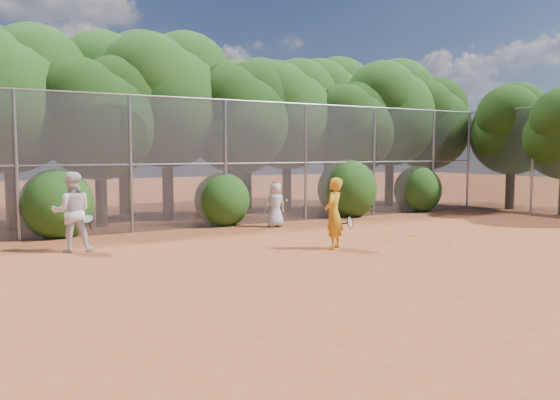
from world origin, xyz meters
TOP-DOWN VIEW (x-y plane):
  - ground at (0.00, 0.00)m, footprint 80.00×80.00m
  - fence_back at (-0.12, 6.00)m, footprint 20.05×0.09m
  - fence_side at (10.00, 3.00)m, footprint 0.09×6.09m
  - tree_1 at (-6.94, 8.54)m, footprint 4.64×4.03m
  - tree_2 at (-4.45, 7.83)m, footprint 3.99×3.47m
  - tree_3 at (-1.94, 8.84)m, footprint 4.89×4.26m
  - tree_4 at (0.55, 8.24)m, footprint 4.19×3.64m
  - tree_5 at (3.06, 9.04)m, footprint 4.51×3.92m
  - tree_6 at (5.55, 8.03)m, footprint 3.86×3.36m
  - tree_7 at (8.06, 8.64)m, footprint 4.77×4.14m
  - tree_8 at (10.05, 8.34)m, footprint 4.25×3.70m
  - tree_10 at (-2.93, 11.05)m, footprint 5.15×4.48m
  - tree_11 at (2.06, 10.64)m, footprint 4.64×4.03m
  - tree_12 at (6.56, 11.24)m, footprint 5.02×4.37m
  - tree_13 at (11.45, 5.03)m, footprint 3.86×3.36m
  - bush_0 at (-6.00, 6.30)m, footprint 2.00×2.00m
  - bush_1 at (-1.00, 6.30)m, footprint 1.80×1.80m
  - bush_2 at (4.00, 6.30)m, footprint 2.20×2.20m
  - bush_3 at (7.50, 6.30)m, footprint 1.90×1.90m
  - player_yellow at (-0.42, 0.87)m, footprint 0.88×0.71m
  - player_teen at (0.27, 5.05)m, footprint 0.72×0.49m
  - player_white at (-6.01, 3.63)m, footprint 1.01×0.90m
  - ball_0 at (2.54, 1.32)m, footprint 0.07×0.07m
  - ball_1 at (3.70, 3.60)m, footprint 0.07×0.07m
  - ball_2 at (2.77, 0.19)m, footprint 0.07×0.07m
  - ball_3 at (2.79, 1.42)m, footprint 0.07×0.07m
  - ball_4 at (1.53, 1.22)m, footprint 0.07×0.07m
  - ball_5 at (3.46, 4.26)m, footprint 0.07×0.07m

SIDE VIEW (x-z plane):
  - ground at x=0.00m, z-range 0.00..0.00m
  - ball_0 at x=2.54m, z-range 0.00..0.07m
  - ball_1 at x=3.70m, z-range 0.00..0.07m
  - ball_2 at x=2.77m, z-range 0.00..0.07m
  - ball_3 at x=2.79m, z-range 0.00..0.07m
  - ball_4 at x=1.53m, z-range 0.00..0.07m
  - ball_5 at x=3.46m, z-range 0.00..0.07m
  - player_teen at x=0.27m, z-range 0.00..1.44m
  - player_yellow at x=-0.42m, z-range 0.00..1.74m
  - bush_1 at x=-1.00m, z-range 0.00..1.80m
  - player_white at x=-6.01m, z-range 0.00..1.89m
  - bush_3 at x=7.50m, z-range 0.00..1.90m
  - bush_0 at x=-6.00m, z-range 0.00..2.00m
  - bush_2 at x=4.00m, z-range 0.00..2.20m
  - fence_side at x=10.00m, z-range 0.04..4.06m
  - fence_back at x=-0.12m, z-range 0.04..4.06m
  - tree_6 at x=5.55m, z-range 0.82..6.11m
  - tree_13 at x=11.45m, z-range 0.82..6.11m
  - tree_2 at x=-4.45m, z-range 0.85..6.32m
  - tree_4 at x=0.55m, z-range 0.89..6.62m
  - tree_8 at x=10.05m, z-range 0.91..6.73m
  - tree_5 at x=3.06m, z-range 0.96..7.13m
  - tree_1 at x=-6.94m, z-range 0.99..7.34m
  - tree_11 at x=2.06m, z-range 0.99..7.34m
  - tree_7 at x=8.06m, z-range 1.02..7.54m
  - tree_3 at x=-1.94m, z-range 1.04..7.75m
  - tree_12 at x=6.56m, z-range 1.07..7.95m
  - tree_10 at x=-2.93m, z-range 1.10..8.16m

